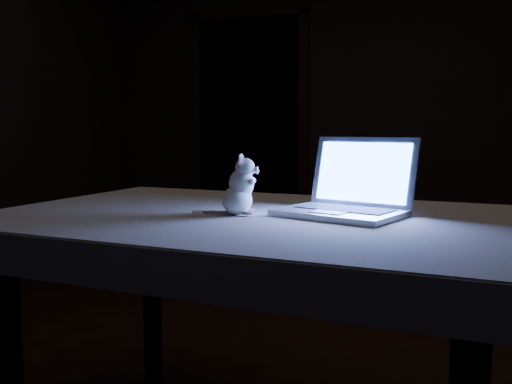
% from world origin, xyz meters
% --- Properties ---
extents(back_wall, '(4.50, 0.04, 2.60)m').
position_xyz_m(back_wall, '(0.00, 2.50, 1.30)').
color(back_wall, black).
rests_on(back_wall, ground).
extents(doorway, '(1.06, 0.36, 2.13)m').
position_xyz_m(doorway, '(-1.10, 2.50, 1.06)').
color(doorway, black).
rests_on(doorway, back_wall).
extents(table, '(1.65, 1.18, 0.83)m').
position_xyz_m(table, '(-0.11, -0.61, 0.41)').
color(table, black).
rests_on(table, floor).
extents(tablecloth, '(1.88, 1.49, 0.11)m').
position_xyz_m(tablecloth, '(-0.08, -0.59, 0.78)').
color(tablecloth, beige).
rests_on(tablecloth, table).
extents(laptop, '(0.45, 0.42, 0.24)m').
position_xyz_m(laptop, '(0.15, -0.58, 0.96)').
color(laptop, silver).
rests_on(laptop, tablecloth).
extents(plush_mouse, '(0.16, 0.16, 0.19)m').
position_xyz_m(plush_mouse, '(-0.16, -0.64, 0.93)').
color(plush_mouse, white).
rests_on(plush_mouse, tablecloth).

